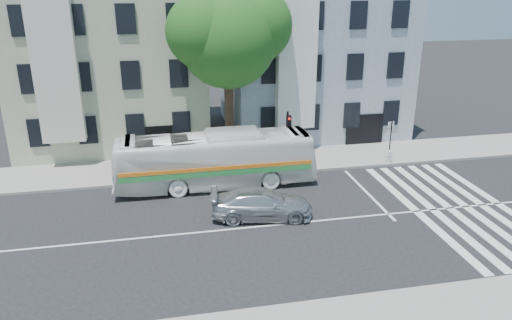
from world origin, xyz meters
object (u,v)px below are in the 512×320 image
object	(u,v)px
bus	(215,160)
traffic_signal	(288,135)
sedan	(262,204)
fire_hydrant	(389,156)

from	to	relation	value
bus	traffic_signal	bearing A→B (deg)	-80.60
bus	traffic_signal	size ratio (longest dim) A/B	2.90
bus	sedan	distance (m)	4.67
sedan	traffic_signal	size ratio (longest dim) A/B	1.29
traffic_signal	fire_hydrant	xyz separation A→B (m)	(6.56, 0.36, -1.88)
bus	sedan	size ratio (longest dim) A/B	2.25
fire_hydrant	traffic_signal	bearing A→B (deg)	-176.88
sedan	traffic_signal	xyz separation A→B (m)	(2.58, 5.01, 1.73)
bus	sedan	xyz separation A→B (m)	(1.70, -4.27, -0.82)
traffic_signal	fire_hydrant	bearing A→B (deg)	-2.67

